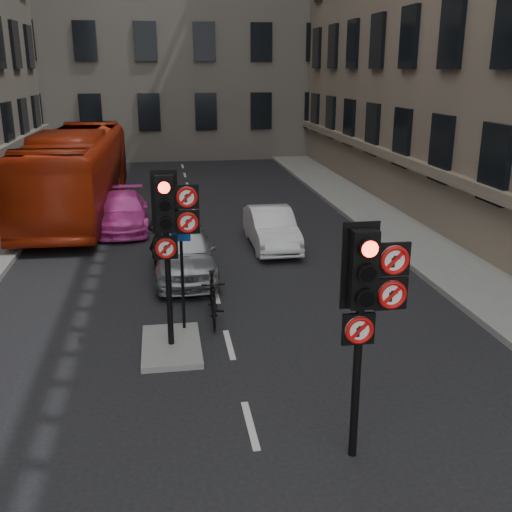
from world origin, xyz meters
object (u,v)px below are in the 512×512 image
object	(u,v)px
signal_far	(170,222)
motorcycle	(213,298)
signal_near	(367,294)
motorcyclist	(160,238)
car_white	(271,228)
car_pink	(123,212)
info_sign	(182,263)
car_silver	(184,252)
bus_red	(77,173)

from	to	relation	value
signal_far	motorcycle	xyz separation A→B (m)	(0.89, 1.32, -2.15)
signal_near	motorcyclist	bearing A→B (deg)	107.31
car_white	car_pink	distance (m)	5.74
signal_far	info_sign	world-z (taller)	signal_far
car_silver	motorcycle	bearing A→B (deg)	-81.35
car_silver	motorcycle	xyz separation A→B (m)	(0.50, -3.19, -0.16)
car_pink	signal_near	bearing A→B (deg)	-75.41
signal_far	car_silver	xyz separation A→B (m)	(0.40, 4.51, -1.99)
signal_far	car_pink	xyz separation A→B (m)	(-1.55, 10.04, -2.08)
signal_near	signal_far	distance (m)	4.77
motorcycle	info_sign	size ratio (longest dim) A/B	0.79
car_white	car_pink	size ratio (longest dim) A/B	0.89
car_silver	info_sign	distance (m)	3.88
bus_red	motorcyclist	distance (m)	8.07
signal_far	motorcyclist	bearing A→B (deg)	92.92
car_silver	signal_far	bearing A→B (deg)	-95.23
info_sign	bus_red	bearing A→B (deg)	114.98
car_silver	motorcyclist	size ratio (longest dim) A/B	2.24
signal_far	car_silver	size ratio (longest dim) A/B	0.86
signal_near	motorcycle	xyz separation A→B (m)	(-1.71, 5.32, -2.03)
car_pink	bus_red	xyz separation A→B (m)	(-1.84, 2.56, 1.02)
signal_near	motorcycle	world-z (taller)	signal_near
signal_far	bus_red	bearing A→B (deg)	105.04
motorcyclist	car_pink	bearing A→B (deg)	-57.13
car_white	motorcycle	world-z (taller)	car_white
car_silver	car_white	size ratio (longest dim) A/B	1.09
car_pink	info_sign	size ratio (longest dim) A/B	1.87
car_white	signal_far	bearing A→B (deg)	-115.41
car_silver	motorcycle	distance (m)	3.23
bus_red	signal_far	bearing A→B (deg)	-73.05
car_white	info_sign	size ratio (longest dim) A/B	1.66
signal_far	car_silver	bearing A→B (deg)	84.97
signal_near	car_white	world-z (taller)	signal_near
motorcyclist	info_sign	world-z (taller)	info_sign
car_white	car_silver	bearing A→B (deg)	-139.95
car_white	car_pink	xyz separation A→B (m)	(-4.83, 3.09, -0.00)
car_silver	car_white	bearing A→B (deg)	39.98
bus_red	info_sign	xyz separation A→B (m)	(3.60, -11.86, -0.04)
signal_far	motorcyclist	size ratio (longest dim) A/B	1.92
signal_near	motorcycle	bearing A→B (deg)	107.78
signal_near	signal_far	xyz separation A→B (m)	(-2.60, 4.00, 0.12)
signal_far	car_pink	world-z (taller)	signal_far
car_pink	bus_red	distance (m)	3.31
signal_far	car_pink	size ratio (longest dim) A/B	0.83
signal_far	motorcycle	distance (m)	2.68
car_pink	signal_far	bearing A→B (deg)	-83.10
motorcyclist	signal_far	bearing A→B (deg)	110.93
signal_far	motorcyclist	xyz separation A→B (m)	(-0.26, 5.19, -1.77)
bus_red	motorcycle	size ratio (longest dim) A/B	6.46
car_silver	bus_red	size ratio (longest dim) A/B	0.35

